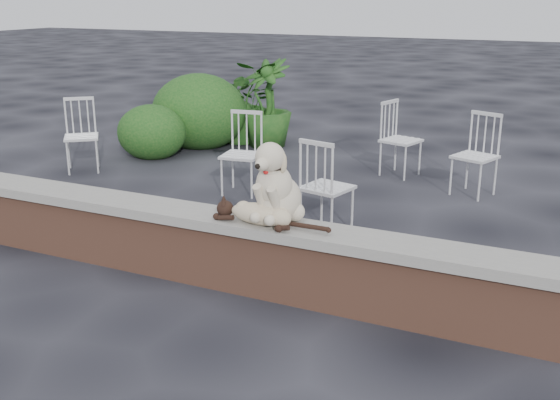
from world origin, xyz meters
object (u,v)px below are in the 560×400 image
at_px(chair_a, 81,136).
at_px(chair_c, 327,186).
at_px(chair_d, 475,155).
at_px(chair_e, 401,139).
at_px(cat, 261,213).
at_px(chair_b, 242,154).
at_px(potted_plant_a, 245,101).
at_px(potted_plant_b, 267,103).
at_px(dog, 279,180).

bearing_deg(chair_a, chair_c, -51.84).
bearing_deg(chair_d, chair_e, 173.46).
bearing_deg(cat, chair_b, 126.06).
bearing_deg(cat, chair_d, 78.21).
distance_m(cat, chair_a, 4.46).
height_order(chair_d, chair_c, same).
relative_size(cat, potted_plant_a, 0.87).
bearing_deg(potted_plant_a, potted_plant_b, -16.83).
xyz_separation_m(dog, chair_c, (-0.15, 1.38, -0.43)).
bearing_deg(dog, potted_plant_b, 121.92).
bearing_deg(cat, dog, 66.47).
relative_size(cat, chair_c, 1.17).
bearing_deg(chair_d, dog, -86.27).
distance_m(dog, potted_plant_a, 5.44).
xyz_separation_m(chair_b, chair_c, (1.37, -0.81, 0.00)).
distance_m(dog, potted_plant_b, 5.10).
height_order(chair_e, potted_plant_b, potted_plant_b).
distance_m(dog, chair_b, 2.70).
bearing_deg(potted_plant_a, chair_d, -20.58).
distance_m(chair_b, chair_c, 1.59).
xyz_separation_m(chair_d, chair_b, (-2.44, -1.07, 0.00)).
bearing_deg(chair_c, cat, 105.25).
bearing_deg(chair_a, cat, -71.26).
bearing_deg(potted_plant_b, dog, -62.62).
relative_size(chair_a, chair_c, 1.00).
bearing_deg(dog, cat, -113.53).
distance_m(chair_a, potted_plant_a, 2.69).
xyz_separation_m(cat, potted_plant_b, (-2.26, 4.67, -0.02)).
height_order(chair_d, chair_a, same).
bearing_deg(chair_c, chair_b, -17.88).
bearing_deg(chair_b, cat, -67.05).
height_order(chair_d, chair_e, same).
distance_m(chair_c, potted_plant_a, 4.21).
relative_size(dog, potted_plant_a, 0.51).
distance_m(chair_a, chair_c, 3.81).
height_order(cat, potted_plant_a, potted_plant_a).
height_order(cat, chair_b, chair_b).
bearing_deg(chair_a, dog, -69.07).
xyz_separation_m(chair_d, chair_a, (-4.79, -1.07, 0.00)).
bearing_deg(dog, chair_a, 155.00).
bearing_deg(chair_c, potted_plant_b, -42.33).
bearing_deg(potted_plant_b, chair_a, -123.36).
distance_m(dog, cat, 0.28).
relative_size(chair_a, chair_b, 1.00).
relative_size(chair_a, potted_plant_a, 0.74).
relative_size(chair_e, chair_b, 1.00).
distance_m(potted_plant_a, potted_plant_b, 0.47).
height_order(chair_b, chair_c, same).
height_order(chair_d, potted_plant_a, potted_plant_a).
distance_m(chair_d, potted_plant_b, 3.50).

